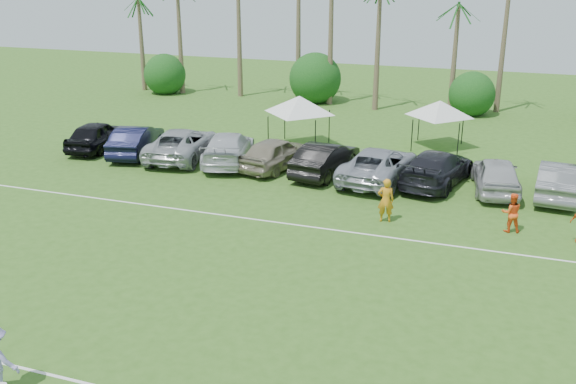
% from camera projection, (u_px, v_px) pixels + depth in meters
% --- Properties ---
extents(field_lines, '(80.00, 12.10, 0.01)m').
position_uv_depth(field_lines, '(216.00, 286.00, 21.65)').
color(field_lines, white).
rests_on(field_lines, ground).
extents(palm_tree_0, '(2.40, 2.40, 8.90)m').
position_uv_depth(palm_tree_0, '(127.00, 1.00, 52.72)').
color(palm_tree_0, brown).
rests_on(palm_tree_0, ground).
extents(palm_tree_4, '(2.40, 2.40, 8.90)m').
position_uv_depth(palm_tree_4, '(339.00, 5.00, 47.09)').
color(palm_tree_4, brown).
rests_on(palm_tree_4, ground).
extents(bush_tree_0, '(4.00, 4.00, 4.00)m').
position_uv_depth(bush_tree_0, '(170.00, 70.00, 54.57)').
color(bush_tree_0, brown).
rests_on(bush_tree_0, ground).
extents(bush_tree_1, '(4.00, 4.00, 4.00)m').
position_uv_depth(bush_tree_1, '(316.00, 79.00, 50.50)').
color(bush_tree_1, brown).
rests_on(bush_tree_1, ground).
extents(bush_tree_2, '(4.00, 4.00, 4.00)m').
position_uv_depth(bush_tree_2, '(473.00, 88.00, 46.74)').
color(bush_tree_2, brown).
rests_on(bush_tree_2, ground).
extents(sideline_player_a, '(0.78, 0.60, 1.90)m').
position_uv_depth(sideline_player_a, '(386.00, 200.00, 26.81)').
color(sideline_player_a, orange).
rests_on(sideline_player_a, ground).
extents(sideline_player_b, '(0.92, 0.79, 1.65)m').
position_uv_depth(sideline_player_b, '(511.00, 213.00, 25.81)').
color(sideline_player_b, '#FF581C').
rests_on(sideline_player_b, ground).
extents(canopy_tent_left, '(4.41, 4.41, 3.57)m').
position_uv_depth(canopy_tent_left, '(300.00, 96.00, 37.28)').
color(canopy_tent_left, black).
rests_on(canopy_tent_left, ground).
extents(canopy_tent_right, '(4.06, 4.06, 3.29)m').
position_uv_depth(canopy_tent_right, '(440.00, 101.00, 37.19)').
color(canopy_tent_right, black).
rests_on(canopy_tent_right, ground).
extents(parked_car_0, '(2.62, 5.19, 1.70)m').
position_uv_depth(parked_car_0, '(97.00, 135.00, 37.48)').
color(parked_car_0, black).
rests_on(parked_car_0, ground).
extents(parked_car_1, '(2.89, 5.42, 1.70)m').
position_uv_depth(parked_car_1, '(136.00, 140.00, 36.38)').
color(parked_car_1, black).
rests_on(parked_car_1, ground).
extents(parked_car_2, '(3.68, 6.45, 1.70)m').
position_uv_depth(parked_car_2, '(182.00, 143.00, 35.74)').
color(parked_car_2, '#9FA2A7').
rests_on(parked_car_2, ground).
extents(parked_car_3, '(3.87, 6.27, 1.70)m').
position_uv_depth(parked_car_3, '(228.00, 148.00, 34.89)').
color(parked_car_3, silver).
rests_on(parked_car_3, ground).
extents(parked_car_4, '(3.02, 5.29, 1.70)m').
position_uv_depth(parked_car_4, '(276.00, 153.00, 33.93)').
color(parked_car_4, gray).
rests_on(parked_car_4, ground).
extents(parked_car_5, '(2.57, 5.36, 1.70)m').
position_uv_depth(parked_car_5, '(326.00, 159.00, 32.91)').
color(parked_car_5, black).
rests_on(parked_car_5, ground).
extents(parked_car_6, '(3.46, 6.37, 1.70)m').
position_uv_depth(parked_car_6, '(379.00, 165.00, 31.94)').
color(parked_car_6, '#9497A3').
rests_on(parked_car_6, ground).
extents(parked_car_7, '(3.50, 6.20, 1.70)m').
position_uv_depth(parked_car_7, '(437.00, 168.00, 31.45)').
color(parked_car_7, black).
rests_on(parked_car_7, ground).
extents(parked_car_8, '(2.70, 5.22, 1.70)m').
position_uv_depth(parked_car_8, '(496.00, 175.00, 30.41)').
color(parked_car_8, '#B3B3B5').
rests_on(parked_car_8, ground).
extents(parked_car_9, '(2.25, 5.29, 1.70)m').
position_uv_depth(parked_car_9, '(559.00, 180.00, 29.68)').
color(parked_car_9, slate).
rests_on(parked_car_9, ground).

